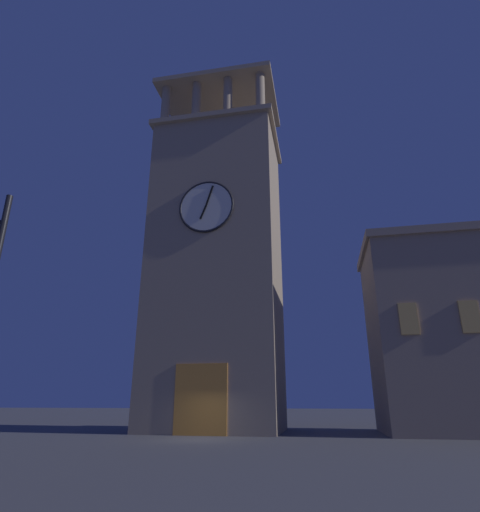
% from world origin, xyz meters
% --- Properties ---
extents(ground_plane, '(200.00, 200.00, 0.00)m').
position_xyz_m(ground_plane, '(0.00, 0.00, 0.00)').
color(ground_plane, '#4C4C51').
extents(clocktower, '(9.43, 7.57, 29.54)m').
position_xyz_m(clocktower, '(0.65, -5.77, 11.57)').
color(clocktower, gray).
rests_on(clocktower, ground_plane).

